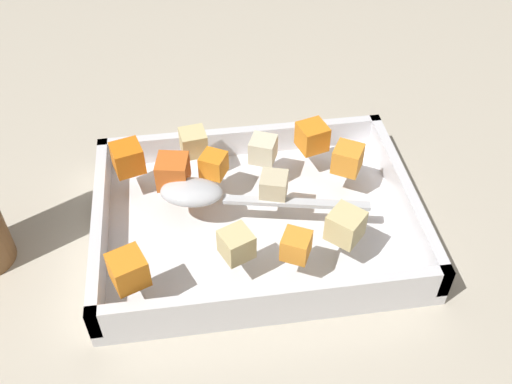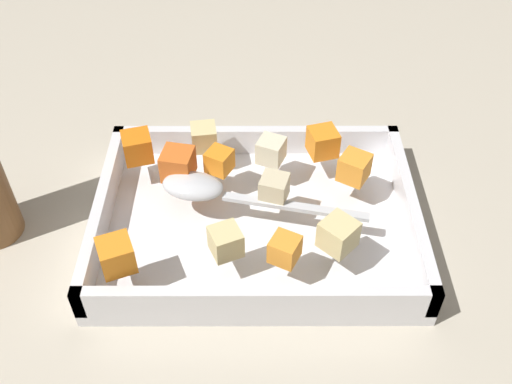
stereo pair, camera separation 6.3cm
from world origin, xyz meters
The scene contains 15 objects.
ground_plane centered at (0.00, 0.00, 0.00)m, with size 4.00×4.00×0.00m, color #BCB29E.
baking_dish centered at (-0.01, -0.01, 0.01)m, with size 0.35×0.26×0.05m.
carrot_chunk_heap_top centered at (0.07, -0.05, 0.07)m, with size 0.03×0.03×0.03m, color orange.
carrot_chunk_rim_edge centered at (0.12, -0.08, 0.07)m, with size 0.03×0.03×0.03m, color orange.
carrot_chunk_corner_sw centered at (-0.09, -0.09, 0.07)m, with size 0.03×0.03×0.03m, color orange.
carrot_chunk_near_spoon centered at (0.12, 0.08, 0.07)m, with size 0.03×0.03×0.03m, color orange.
carrot_chunk_near_right centered at (-0.04, 0.07, 0.06)m, with size 0.03×0.03×0.03m, color orange.
carrot_chunk_near_left centered at (-0.12, -0.05, 0.07)m, with size 0.03×0.03×0.03m, color orange.
carrot_chunk_mid_right centered at (0.03, -0.06, 0.06)m, with size 0.03×0.03×0.03m, color orange.
potato_chunk_front_center centered at (-0.10, 0.05, 0.07)m, with size 0.03×0.03×0.03m, color #E0CC89.
potato_chunk_corner_se centered at (-0.03, -0.08, 0.06)m, with size 0.03×0.03×0.03m, color beige.
potato_chunk_back_center centered at (-0.03, -0.02, 0.06)m, with size 0.03×0.03×0.03m, color beige.
potato_chunk_under_handle centered at (0.02, 0.06, 0.07)m, with size 0.03×0.03×0.03m, color #E0CC89.
potato_chunk_center centered at (0.05, -0.10, 0.07)m, with size 0.03×0.03×0.03m, color #E0CC89.
serving_spoon centered at (0.04, -0.02, 0.06)m, with size 0.23×0.07×0.02m.
Camera 2 is at (-0.01, 0.44, 0.50)m, focal length 41.19 mm.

